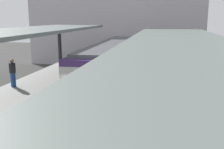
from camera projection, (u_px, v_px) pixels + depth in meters
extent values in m
plane|color=#383835|center=(81.00, 141.00, 10.86)|extent=(80.00, 80.00, 0.00)
cube|color=#9E9E99|center=(177.00, 138.00, 10.06)|extent=(4.40, 28.00, 1.00)
cube|color=#59544C|center=(80.00, 139.00, 10.84)|extent=(3.20, 28.00, 0.20)
cube|color=slate|center=(63.00, 134.00, 10.93)|extent=(0.08, 28.00, 0.14)
cube|color=slate|center=(98.00, 137.00, 10.67)|extent=(0.08, 28.00, 0.14)
cube|color=#472D6B|center=(114.00, 67.00, 17.98)|extent=(2.70, 12.77, 2.90)
cube|color=silver|center=(89.00, 96.00, 11.85)|extent=(2.65, 0.08, 2.60)
cube|color=black|center=(95.00, 61.00, 18.16)|extent=(0.04, 11.74, 0.76)
cube|color=black|center=(135.00, 63.00, 17.66)|extent=(0.04, 11.74, 0.76)
cube|color=#515156|center=(114.00, 44.00, 17.66)|extent=(2.16, 12.13, 0.20)
cylinder|color=#333335|center=(60.00, 52.00, 18.41)|extent=(0.24, 0.24, 3.17)
cube|color=slate|center=(6.00, 33.00, 12.00)|extent=(4.18, 21.00, 0.16)
cylinder|color=#333335|center=(173.00, 57.00, 17.05)|extent=(0.24, 0.24, 2.91)
cube|color=slate|center=(180.00, 41.00, 10.68)|extent=(4.18, 21.00, 0.16)
cube|color=maroon|center=(141.00, 141.00, 7.21)|extent=(1.40, 0.06, 0.40)
cylinder|color=#262628|center=(183.00, 95.00, 9.96)|extent=(0.08, 0.08, 2.20)
cube|color=navy|center=(185.00, 70.00, 9.76)|extent=(0.90, 0.06, 0.32)
cylinder|color=navy|center=(13.00, 80.00, 15.40)|extent=(0.28, 0.28, 0.83)
cylinder|color=#232328|center=(12.00, 68.00, 15.25)|extent=(0.36, 0.36, 0.57)
sphere|color=#936B4C|center=(12.00, 61.00, 15.17)|extent=(0.22, 0.22, 0.22)
cube|color=#B7B2B7|center=(118.00, 12.00, 29.26)|extent=(18.00, 6.00, 11.00)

